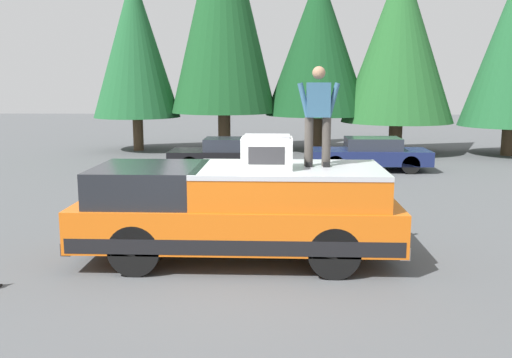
{
  "coord_description": "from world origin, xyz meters",
  "views": [
    {
      "loc": [
        -9.01,
        -1.02,
        3.08
      ],
      "look_at": [
        0.84,
        -0.61,
        1.35
      ],
      "focal_mm": 38.93,
      "sensor_mm": 36.0,
      "label": 1
    }
  ],
  "objects_px": {
    "pickup_truck": "(238,211)",
    "parked_car_navy": "(370,154)",
    "compressor_unit": "(267,152)",
    "parked_car_black": "(230,155)",
    "person_on_truck_bed": "(318,113)"
  },
  "relations": [
    {
      "from": "compressor_unit",
      "to": "parked_car_navy",
      "type": "xyz_separation_m",
      "value": [
        10.34,
        -3.41,
        -1.35
      ]
    },
    {
      "from": "pickup_truck",
      "to": "person_on_truck_bed",
      "type": "distance_m",
      "value": 2.17
    },
    {
      "from": "pickup_truck",
      "to": "compressor_unit",
      "type": "height_order",
      "value": "compressor_unit"
    },
    {
      "from": "parked_car_black",
      "to": "compressor_unit",
      "type": "bearing_deg",
      "value": -171.37
    },
    {
      "from": "person_on_truck_bed",
      "to": "parked_car_navy",
      "type": "relative_size",
      "value": 0.41
    },
    {
      "from": "pickup_truck",
      "to": "compressor_unit",
      "type": "xyz_separation_m",
      "value": [
        -0.19,
        -0.5,
        1.05
      ]
    },
    {
      "from": "parked_car_navy",
      "to": "pickup_truck",
      "type": "bearing_deg",
      "value": 158.91
    },
    {
      "from": "pickup_truck",
      "to": "person_on_truck_bed",
      "type": "relative_size",
      "value": 3.28
    },
    {
      "from": "parked_car_navy",
      "to": "parked_car_black",
      "type": "height_order",
      "value": "same"
    },
    {
      "from": "parked_car_navy",
      "to": "compressor_unit",
      "type": "bearing_deg",
      "value": 161.74
    },
    {
      "from": "pickup_truck",
      "to": "parked_car_navy",
      "type": "xyz_separation_m",
      "value": [
        10.15,
        -3.91,
        -0.29
      ]
    },
    {
      "from": "person_on_truck_bed",
      "to": "parked_car_navy",
      "type": "bearing_deg",
      "value": -14.3
    },
    {
      "from": "pickup_truck",
      "to": "person_on_truck_bed",
      "type": "height_order",
      "value": "person_on_truck_bed"
    },
    {
      "from": "compressor_unit",
      "to": "parked_car_navy",
      "type": "distance_m",
      "value": 10.97
    },
    {
      "from": "parked_car_navy",
      "to": "parked_car_black",
      "type": "relative_size",
      "value": 1.0
    }
  ]
}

